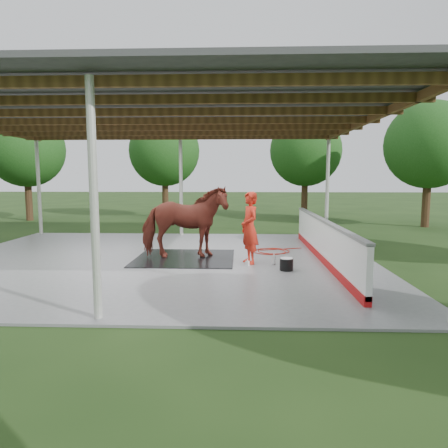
{
  "coord_description": "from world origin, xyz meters",
  "views": [
    {
      "loc": [
        2.32,
        -10.94,
        2.36
      ],
      "look_at": [
        1.89,
        -0.38,
        1.1
      ],
      "focal_mm": 32.0,
      "sensor_mm": 36.0,
      "label": 1
    }
  ],
  "objects_px": {
    "horse": "(184,222)",
    "handler": "(250,228)",
    "dasher_board": "(323,241)",
    "wash_bucket": "(286,264)"
  },
  "relations": [
    {
      "from": "handler",
      "to": "wash_bucket",
      "type": "bearing_deg",
      "value": 29.24
    },
    {
      "from": "dasher_board",
      "to": "horse",
      "type": "height_order",
      "value": "horse"
    },
    {
      "from": "dasher_board",
      "to": "handler",
      "type": "distance_m",
      "value": 2.11
    },
    {
      "from": "wash_bucket",
      "to": "horse",
      "type": "bearing_deg",
      "value": 153.53
    },
    {
      "from": "horse",
      "to": "handler",
      "type": "xyz_separation_m",
      "value": [
        1.81,
        -0.58,
        -0.08
      ]
    },
    {
      "from": "dasher_board",
      "to": "wash_bucket",
      "type": "relative_size",
      "value": 23.9
    },
    {
      "from": "dasher_board",
      "to": "wash_bucket",
      "type": "xyz_separation_m",
      "value": [
        -1.13,
        -1.22,
        -0.38
      ]
    },
    {
      "from": "dasher_board",
      "to": "handler",
      "type": "bearing_deg",
      "value": -167.73
    },
    {
      "from": "horse",
      "to": "handler",
      "type": "relative_size",
      "value": 1.26
    },
    {
      "from": "dasher_board",
      "to": "horse",
      "type": "xyz_separation_m",
      "value": [
        -3.84,
        0.14,
        0.49
      ]
    }
  ]
}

